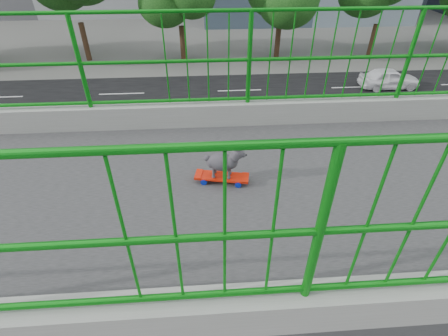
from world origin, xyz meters
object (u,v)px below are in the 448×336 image
Objects in this scene: car_1 at (44,173)px; car_2 at (238,130)px; poodle at (224,161)px; car_6 at (429,156)px; car_4 at (389,78)px; car_5 at (410,207)px; skateboard at (222,177)px.

car_1 is 0.93× the size of car_2.
car_1 is (-9.07, -6.98, -6.53)m from poodle.
car_1 is 0.80× the size of car_6.
car_5 is (12.80, -5.48, 0.10)m from car_4.
car_5 is (-5.87, 7.32, -6.28)m from skateboard.
car_4 is 0.72× the size of car_6.
skateboard is at bearing -51.28° from car_5.
car_6 is (0.00, 16.89, 0.04)m from car_1.
car_6 is at bearing -111.05° from car_2.
car_1 is 16.89m from car_6.
car_2 is 0.86× the size of car_6.
car_6 is (9.60, -2.86, 0.09)m from car_4.
skateboard is 14.84m from car_6.
poodle is at bearing 145.63° from car_4.
car_4 is at bearing -60.20° from car_2.
car_6 is (-9.07, 9.91, -6.49)m from poodle.
car_4 is 13.92m from car_5.
car_4 is (-9.60, 19.75, -0.05)m from car_1.
car_5 is (-5.87, 7.30, -6.48)m from poodle.
poodle is 0.11× the size of car_4.
poodle reaches higher than car_2.
car_5 is at bearing 77.37° from car_1.
car_4 is at bearing 156.72° from skateboard.
car_1 is 9.16m from car_2.
car_5 reaches higher than car_4.
car_2 is 12.88m from car_4.
skateboard is at bearing 145.57° from car_4.
car_2 is (-12.27, 1.60, -6.60)m from poodle.
car_2 is at bearing -176.37° from skateboard.
car_1 is at bearing -90.00° from car_6.
car_6 is (3.20, 8.31, 0.11)m from car_2.
car_2 is at bearing -176.26° from poodle.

